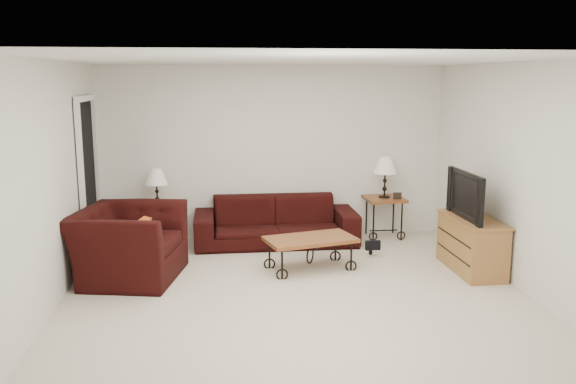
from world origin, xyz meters
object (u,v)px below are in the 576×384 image
object	(u,v)px
lamp_left	(157,188)
tv_stand	(471,244)
television	(473,195)
side_table_left	(158,226)
lamp_right	(385,177)
coffee_table	(310,254)
armchair	(128,244)
sofa	(276,221)
backpack	(371,241)
side_table_right	(384,217)

from	to	relation	value
lamp_left	tv_stand	xyz separation A→B (m)	(3.90, -1.66, -0.48)
tv_stand	television	bearing A→B (deg)	180.00
side_table_left	lamp_right	bearing A→B (deg)	0.00
lamp_right	coffee_table	size ratio (longest dim) A/B	0.56
coffee_table	armchair	distance (m)	2.17
sofa	side_table_left	distance (m)	1.66
side_table_left	lamp_left	world-z (taller)	lamp_left
side_table_left	backpack	size ratio (longest dim) A/B	1.37
side_table_right	tv_stand	world-z (taller)	tv_stand
sofa	television	distance (m)	2.74
side_table_left	backpack	world-z (taller)	side_table_left
lamp_left	backpack	size ratio (longest dim) A/B	1.37
lamp_right	backpack	world-z (taller)	lamp_right
side_table_left	lamp_left	size ratio (longest dim) A/B	1.00
lamp_left	tv_stand	world-z (taller)	lamp_left
side_table_left	television	bearing A→B (deg)	-23.15
coffee_table	tv_stand	xyz separation A→B (m)	(1.94, -0.28, 0.13)
lamp_left	backpack	xyz separation A→B (m)	(2.85, -0.87, -0.61)
lamp_right	tv_stand	size ratio (longest dim) A/B	0.54
armchair	coffee_table	bearing A→B (deg)	-76.63
sofa	tv_stand	distance (m)	2.69
side_table_right	backpack	world-z (taller)	side_table_right
lamp_right	backpack	xyz separation A→B (m)	(-0.42, -0.87, -0.70)
backpack	side_table_right	bearing A→B (deg)	46.40
sofa	lamp_left	distance (m)	1.73
television	backpack	size ratio (longest dim) A/B	2.50
lamp_right	coffee_table	distance (m)	2.03
side_table_left	side_table_right	distance (m)	3.27
sofa	television	world-z (taller)	television
tv_stand	backpack	bearing A→B (deg)	142.95
lamp_left	tv_stand	size ratio (longest dim) A/B	0.49
lamp_right	armchair	world-z (taller)	lamp_right
sofa	lamp_right	xyz separation A→B (m)	(1.62, 0.18, 0.57)
coffee_table	television	xyz separation A→B (m)	(1.92, -0.28, 0.74)
tv_stand	lamp_left	bearing A→B (deg)	156.95
lamp_right	backpack	size ratio (longest dim) A/B	1.52
sofa	television	xyz separation A→B (m)	(2.23, -1.48, 0.61)
armchair	backpack	world-z (taller)	armchair
backpack	lamp_left	bearing A→B (deg)	145.07
armchair	tv_stand	distance (m)	4.11
armchair	television	distance (m)	4.12
tv_stand	backpack	size ratio (longest dim) A/B	2.80
lamp_left	side_table_right	bearing A→B (deg)	0.00
coffee_table	armchair	xyz separation A→B (m)	(-2.16, -0.06, 0.21)
side_table_left	lamp_right	world-z (taller)	lamp_right
backpack	lamp_right	bearing A→B (deg)	46.40
side_table_left	coffee_table	bearing A→B (deg)	-35.25
armchair	tv_stand	xyz separation A→B (m)	(4.11, -0.21, -0.09)
side_table_left	lamp_left	bearing A→B (deg)	0.00
coffee_table	backpack	xyz separation A→B (m)	(0.90, 0.51, -0.00)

